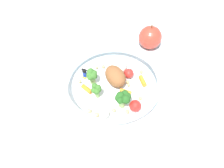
# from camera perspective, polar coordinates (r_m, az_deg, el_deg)

# --- Properties ---
(ground_plane) EXTENTS (2.40, 2.40, 0.00)m
(ground_plane) POSITION_cam_1_polar(r_m,az_deg,el_deg) (0.64, -0.66, -0.67)
(ground_plane) COLOR silver
(food_container) EXTENTS (0.26, 0.26, 0.06)m
(food_container) POSITION_cam_1_polar(r_m,az_deg,el_deg) (0.61, 0.23, 0.24)
(food_container) COLOR white
(food_container) RESTS_ON ground_plane
(loose_apple) EXTENTS (0.07, 0.07, 0.08)m
(loose_apple) POSITION_cam_1_polar(r_m,az_deg,el_deg) (0.73, 9.52, 11.44)
(loose_apple) COLOR #BC3828
(loose_apple) RESTS_ON ground_plane
(folded_napkin) EXTENTS (0.18, 0.16, 0.01)m
(folded_napkin) POSITION_cam_1_polar(r_m,az_deg,el_deg) (0.59, -23.34, -14.60)
(folded_napkin) COLOR white
(folded_napkin) RESTS_ON ground_plane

